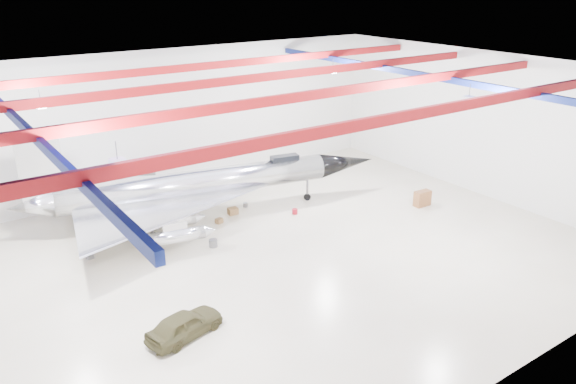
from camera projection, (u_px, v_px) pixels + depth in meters
floor at (263, 259)px, 34.08m from camera, size 40.00×40.00×0.00m
wall_back at (158, 122)px, 43.56m from camera, size 40.00×0.00×40.00m
wall_right at (483, 124)px, 42.78m from camera, size 0.00×30.00×30.00m
ceiling at (260, 78)px, 30.11m from camera, size 40.00×40.00×0.00m
ceiling_structure at (260, 90)px, 30.36m from camera, size 39.50×29.50×1.08m
jet_aircraft at (198, 187)px, 39.12m from camera, size 25.99×17.71×7.15m
jeep at (185, 325)px, 26.59m from camera, size 4.15×2.45×1.32m
desk at (422, 198)px, 41.83m from camera, size 1.31×0.70×1.17m
crate_ply at (146, 244)px, 35.65m from camera, size 0.69×0.64×0.39m
toolbox_red at (138, 222)px, 38.86m from camera, size 0.54×0.49×0.31m
engine_drum at (213, 243)px, 35.61m from camera, size 0.56×0.56×0.49m
parts_bin at (233, 211)px, 40.47m from camera, size 0.73×0.60×0.48m
crate_small at (90, 257)px, 34.12m from camera, size 0.43×0.36×0.27m
tool_chest at (295, 211)px, 40.53m from camera, size 0.52×0.52×0.37m
oil_barrel at (219, 221)px, 39.04m from camera, size 0.57×0.50×0.34m
spares_box at (245, 205)px, 41.78m from camera, size 0.42×0.42×0.31m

